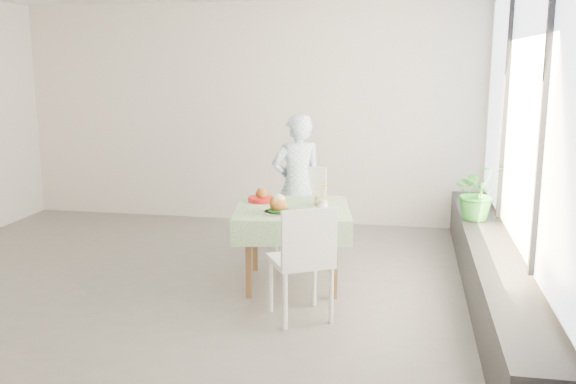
% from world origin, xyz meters
% --- Properties ---
extents(floor, '(6.00, 6.00, 0.00)m').
position_xyz_m(floor, '(0.00, 0.00, 0.00)').
color(floor, '#595654').
rests_on(floor, ground).
extents(wall_back, '(6.00, 0.02, 2.80)m').
position_xyz_m(wall_back, '(0.00, 2.50, 1.40)').
color(wall_back, white).
rests_on(wall_back, ground).
extents(wall_front, '(6.00, 0.02, 2.80)m').
position_xyz_m(wall_front, '(0.00, -2.50, 1.40)').
color(wall_front, white).
rests_on(wall_front, ground).
extents(wall_right, '(0.02, 5.00, 2.80)m').
position_xyz_m(wall_right, '(3.00, 0.00, 1.40)').
color(wall_right, white).
rests_on(wall_right, ground).
extents(window_pane, '(0.01, 4.80, 2.18)m').
position_xyz_m(window_pane, '(2.97, 0.00, 1.65)').
color(window_pane, '#D1E0F9').
rests_on(window_pane, ground).
extents(window_ledge, '(0.40, 4.80, 0.50)m').
position_xyz_m(window_ledge, '(2.80, 0.00, 0.25)').
color(window_ledge, black).
rests_on(window_ledge, ground).
extents(cafe_table, '(1.19, 1.19, 0.74)m').
position_xyz_m(cafe_table, '(1.01, 0.13, 0.46)').
color(cafe_table, brown).
rests_on(cafe_table, ground).
extents(chair_far, '(0.51, 0.51, 0.97)m').
position_xyz_m(chair_far, '(0.95, 0.93, 0.30)').
color(chair_far, white).
rests_on(chair_far, ground).
extents(chair_near, '(0.62, 0.62, 0.96)m').
position_xyz_m(chair_near, '(1.23, -0.68, 0.30)').
color(chair_near, white).
rests_on(chair_near, ground).
extents(diner, '(0.66, 0.58, 1.53)m').
position_xyz_m(diner, '(0.89, 1.07, 0.77)').
color(diner, '#8ABEDD').
rests_on(diner, ground).
extents(main_dish, '(0.34, 0.34, 0.18)m').
position_xyz_m(main_dish, '(0.95, -0.13, 0.80)').
color(main_dish, white).
rests_on(main_dish, cafe_table).
extents(juice_cup_orange, '(0.09, 0.09, 0.26)m').
position_xyz_m(juice_cup_orange, '(1.25, 0.24, 0.80)').
color(juice_cup_orange, white).
rests_on(juice_cup_orange, cafe_table).
extents(juice_cup_lemonade, '(0.10, 0.10, 0.28)m').
position_xyz_m(juice_cup_lemonade, '(1.31, 0.03, 0.81)').
color(juice_cup_lemonade, white).
rests_on(juice_cup_lemonade, cafe_table).
extents(second_dish, '(0.27, 0.27, 0.13)m').
position_xyz_m(second_dish, '(0.68, 0.32, 0.78)').
color(second_dish, red).
rests_on(second_dish, cafe_table).
extents(potted_plant, '(0.61, 0.56, 0.57)m').
position_xyz_m(potted_plant, '(2.75, 0.97, 0.78)').
color(potted_plant, '#287426').
rests_on(potted_plant, window_ledge).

